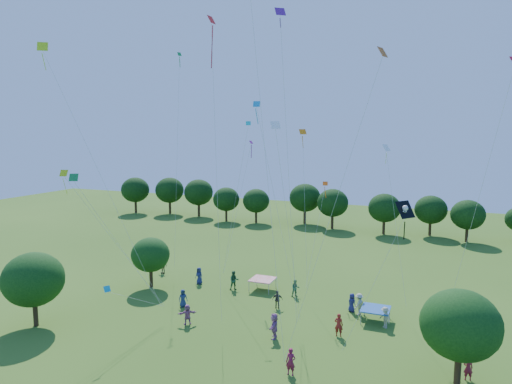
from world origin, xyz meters
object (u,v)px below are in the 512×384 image
(red_high_kite, at_px, (213,80))
(near_tree_west, at_px, (33,279))
(pirate_kite, at_px, (404,212))
(near_tree_east, at_px, (460,325))
(near_tree_north, at_px, (150,255))
(tent_red_stripe, at_px, (263,279))
(tent_blue, at_px, (376,309))

(red_high_kite, bearing_deg, near_tree_west, -158.91)
(pirate_kite, relative_size, red_high_kite, 0.43)
(near_tree_west, height_order, near_tree_east, near_tree_east)
(near_tree_north, relative_size, tent_red_stripe, 2.24)
(near_tree_east, bearing_deg, tent_red_stripe, 146.13)
(near_tree_north, xyz_separation_m, near_tree_east, (27.23, -7.96, 0.61))
(near_tree_east, bearing_deg, pirate_kite, 165.94)
(near_tree_north, height_order, pirate_kite, pirate_kite)
(red_high_kite, bearing_deg, pirate_kite, -5.04)
(near_tree_west, distance_m, near_tree_east, 30.46)
(red_high_kite, bearing_deg, near_tree_north, 149.79)
(tent_red_stripe, relative_size, red_high_kite, 0.10)
(near_tree_east, height_order, tent_red_stripe, near_tree_east)
(near_tree_north, xyz_separation_m, tent_blue, (21.45, -0.17, -2.21))
(near_tree_west, relative_size, near_tree_north, 1.19)
(tent_red_stripe, bearing_deg, near_tree_east, -33.87)
(near_tree_east, xyz_separation_m, tent_blue, (-5.78, 7.79, -2.81))
(near_tree_east, xyz_separation_m, red_high_kite, (-17.11, 2.07, 14.93))
(near_tree_east, bearing_deg, tent_blue, 126.57)
(pirate_kite, distance_m, red_high_kite, 16.15)
(tent_red_stripe, bearing_deg, near_tree_west, -133.28)
(near_tree_east, distance_m, tent_red_stripe, 20.46)
(pirate_kite, bearing_deg, tent_blue, 108.45)
(tent_blue, xyz_separation_m, pirate_kite, (2.31, -6.92, 9.18))
(pirate_kite, bearing_deg, near_tree_east, -14.06)
(near_tree_north, height_order, tent_red_stripe, near_tree_north)
(tent_blue, bearing_deg, red_high_kite, -153.24)
(tent_blue, bearing_deg, pirate_kite, -71.55)
(near_tree_west, xyz_separation_m, near_tree_east, (30.31, 3.02, 0.09))
(tent_red_stripe, height_order, tent_blue, same)
(tent_red_stripe, bearing_deg, red_high_kite, -91.76)
(pirate_kite, bearing_deg, near_tree_north, 163.38)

